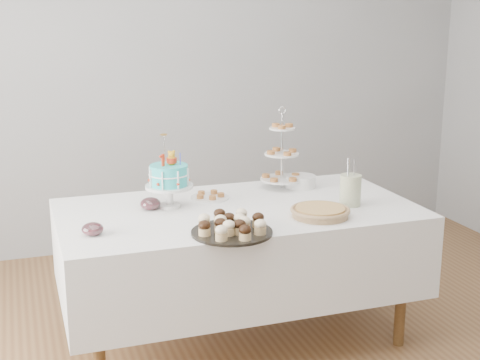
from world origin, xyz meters
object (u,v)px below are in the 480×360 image
object	(u,v)px
pastry_plate	(210,196)
utensil_pitcher	(350,189)
cupcake_tray	(232,225)
plate_stack	(301,181)
table	(238,247)
jam_bowl_b	(150,204)
pie	(320,211)
tiered_stand	(282,154)
birthday_cake	(169,187)
jam_bowl_a	(93,229)

from	to	relation	value
pastry_plate	utensil_pitcher	size ratio (longest dim) A/B	0.83
cupcake_tray	plate_stack	world-z (taller)	cupcake_tray
table	jam_bowl_b	xyz separation A→B (m)	(-0.46, 0.12, 0.26)
utensil_pitcher	jam_bowl_b	bearing A→B (deg)	149.01
pie	utensil_pitcher	size ratio (longest dim) A/B	1.19
table	tiered_stand	size ratio (longest dim) A/B	3.89
tiered_stand	birthday_cake	bearing A→B (deg)	-166.56
table	utensil_pitcher	xyz separation A→B (m)	(0.60, -0.15, 0.32)
plate_stack	utensil_pitcher	world-z (taller)	utensil_pitcher
pastry_plate	jam_bowl_b	distance (m)	0.38
plate_stack	jam_bowl_b	distance (m)	0.97
cupcake_tray	jam_bowl_a	distance (m)	0.66
tiered_stand	utensil_pitcher	size ratio (longest dim) A/B	1.88
birthday_cake	pastry_plate	distance (m)	0.28
jam_bowl_b	utensil_pitcher	distance (m)	1.09
jam_bowl_b	utensil_pitcher	xyz separation A→B (m)	(1.05, -0.28, 0.06)
pastry_plate	jam_bowl_a	size ratio (longest dim) A/B	2.10
table	pastry_plate	size ratio (longest dim) A/B	8.80
birthday_cake	plate_stack	world-z (taller)	birthday_cake
tiered_stand	pastry_plate	bearing A→B (deg)	-169.60
birthday_cake	jam_bowl_a	xyz separation A→B (m)	(-0.45, -0.34, -0.08)
cupcake_tray	pie	world-z (taller)	cupcake_tray
plate_stack	pastry_plate	distance (m)	0.60
table	tiered_stand	bearing A→B (deg)	39.22
table	pastry_plate	world-z (taller)	pastry_plate
utensil_pitcher	pie	bearing A→B (deg)	-167.13
utensil_pitcher	plate_stack	bearing A→B (deg)	86.26
table	plate_stack	xyz separation A→B (m)	(0.50, 0.29, 0.26)
cupcake_tray	pastry_plate	xyz separation A→B (m)	(0.07, 0.62, -0.03)
birthday_cake	cupcake_tray	world-z (taller)	birthday_cake
cupcake_tray	pastry_plate	distance (m)	0.63
plate_stack	jam_bowl_b	xyz separation A→B (m)	(-0.95, -0.17, -0.00)
pastry_plate	utensil_pitcher	world-z (taller)	utensil_pitcher
birthday_cake	pastry_plate	xyz separation A→B (m)	(0.25, 0.09, -0.09)
pastry_plate	tiered_stand	bearing A→B (deg)	10.40
cupcake_tray	plate_stack	bearing A→B (deg)	46.06
cupcake_tray	pastry_plate	bearing A→B (deg)	83.33
tiered_stand	utensil_pitcher	distance (m)	0.52
plate_stack	utensil_pitcher	xyz separation A→B (m)	(0.10, -0.44, 0.06)
birthday_cake	jam_bowl_a	size ratio (longest dim) A/B	3.83
pie	utensil_pitcher	distance (m)	0.29
birthday_cake	jam_bowl_a	distance (m)	0.58
pastry_plate	utensil_pitcher	distance (m)	0.79
jam_bowl_a	jam_bowl_b	bearing A→B (deg)	43.61
jam_bowl_b	birthday_cake	bearing A→B (deg)	7.87
birthday_cake	tiered_stand	distance (m)	0.75
cupcake_tray	pie	distance (m)	0.53
cupcake_tray	pie	bearing A→B (deg)	11.95
pastry_plate	pie	bearing A→B (deg)	-49.13
jam_bowl_b	utensil_pitcher	world-z (taller)	utensil_pitcher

